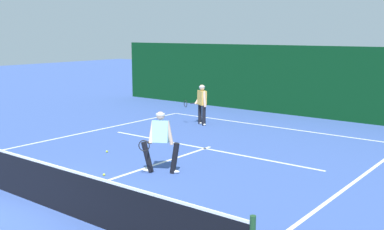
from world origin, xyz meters
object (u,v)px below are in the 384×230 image
(tennis_ball, at_px, (107,151))
(tennis_ball_extra, at_px, (104,175))
(player_far, at_px, (202,103))
(player_near, at_px, (160,139))

(tennis_ball, relative_size, tennis_ball_extra, 1.00)
(player_far, bearing_deg, player_near, 144.90)
(player_far, bearing_deg, tennis_ball, 121.04)
(player_near, xyz_separation_m, player_far, (-3.02, 5.85, -0.01))
(player_near, relative_size, player_far, 1.02)
(tennis_ball, xyz_separation_m, tennis_ball_extra, (1.73, -1.64, 0.00))
(player_near, height_order, player_far, player_near)
(tennis_ball, bearing_deg, player_near, -11.15)
(player_near, bearing_deg, tennis_ball_extra, 20.45)
(tennis_ball_extra, bearing_deg, player_far, 106.41)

